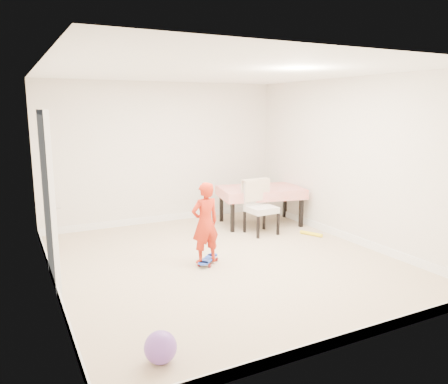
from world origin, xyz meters
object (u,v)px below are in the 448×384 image
dining_chair (261,207)px  balloon (160,347)px  dining_table (260,206)px  child (205,225)px  skateboard (208,261)px

dining_chair → balloon: dining_chair is taller
balloon → dining_chair: bearing=46.1°
dining_table → balloon: (-3.13, -3.48, -0.21)m
dining_table → child: size_ratio=1.32×
skateboard → dining_chair: bearing=-10.5°
dining_table → child: 2.36m
dining_table → child: (-1.81, -1.50, 0.21)m
dining_table → dining_chair: bearing=-108.3°
dining_table → dining_chair: size_ratio=1.59×
skateboard → child: (-0.05, -0.02, 0.52)m
dining_table → balloon: bearing=-120.1°
skateboard → balloon: (-1.37, -1.99, 0.10)m
dining_chair → balloon: (-2.81, -2.92, -0.32)m
skateboard → balloon: balloon is taller
dining_table → dining_chair: (-0.32, -0.55, 0.12)m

